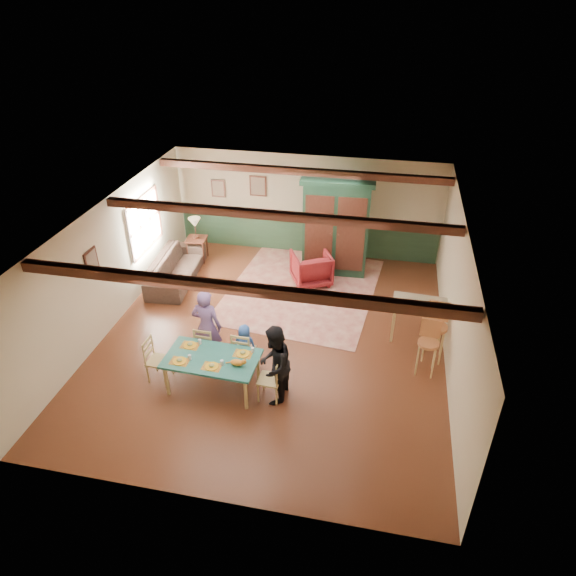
% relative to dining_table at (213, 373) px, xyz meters
% --- Properties ---
extents(floor, '(8.00, 8.00, 0.00)m').
position_rel_dining_table_xyz_m(floor, '(0.73, 1.71, -0.35)').
color(floor, '#4D2415').
rests_on(floor, ground).
extents(wall_back, '(7.00, 0.02, 2.70)m').
position_rel_dining_table_xyz_m(wall_back, '(0.73, 5.71, 1.00)').
color(wall_back, beige).
rests_on(wall_back, floor).
extents(wall_left, '(0.02, 8.00, 2.70)m').
position_rel_dining_table_xyz_m(wall_left, '(-2.77, 1.71, 1.00)').
color(wall_left, beige).
rests_on(wall_left, floor).
extents(wall_right, '(0.02, 8.00, 2.70)m').
position_rel_dining_table_xyz_m(wall_right, '(4.23, 1.71, 1.00)').
color(wall_right, beige).
rests_on(wall_right, floor).
extents(ceiling, '(7.00, 8.00, 0.02)m').
position_rel_dining_table_xyz_m(ceiling, '(0.73, 1.71, 2.35)').
color(ceiling, beige).
rests_on(ceiling, wall_back).
extents(wainscot_back, '(6.95, 0.03, 0.90)m').
position_rel_dining_table_xyz_m(wainscot_back, '(0.73, 5.69, 0.10)').
color(wainscot_back, '#203C27').
rests_on(wainscot_back, floor).
extents(ceiling_beam_front, '(6.95, 0.16, 0.16)m').
position_rel_dining_table_xyz_m(ceiling_beam_front, '(0.73, -0.59, 2.26)').
color(ceiling_beam_front, black).
rests_on(ceiling_beam_front, ceiling).
extents(ceiling_beam_mid, '(6.95, 0.16, 0.16)m').
position_rel_dining_table_xyz_m(ceiling_beam_mid, '(0.73, 2.11, 2.26)').
color(ceiling_beam_mid, black).
rests_on(ceiling_beam_mid, ceiling).
extents(ceiling_beam_back, '(6.95, 0.16, 0.16)m').
position_rel_dining_table_xyz_m(ceiling_beam_back, '(0.73, 4.71, 2.26)').
color(ceiling_beam_back, black).
rests_on(ceiling_beam_back, ceiling).
extents(window_left, '(0.06, 1.60, 1.30)m').
position_rel_dining_table_xyz_m(window_left, '(-2.74, 3.41, 1.20)').
color(window_left, white).
rests_on(window_left, wall_left).
extents(picture_left_wall, '(0.04, 0.42, 0.52)m').
position_rel_dining_table_xyz_m(picture_left_wall, '(-2.74, 1.11, 1.40)').
color(picture_left_wall, gray).
rests_on(picture_left_wall, wall_left).
extents(picture_back_a, '(0.45, 0.04, 0.55)m').
position_rel_dining_table_xyz_m(picture_back_a, '(-0.57, 5.68, 1.45)').
color(picture_back_a, gray).
rests_on(picture_back_a, wall_back).
extents(picture_back_b, '(0.38, 0.04, 0.48)m').
position_rel_dining_table_xyz_m(picture_back_b, '(-1.67, 5.68, 1.30)').
color(picture_back_b, gray).
rests_on(picture_back_b, wall_back).
extents(dining_table, '(1.71, 0.99, 0.70)m').
position_rel_dining_table_xyz_m(dining_table, '(0.00, 0.00, 0.00)').
color(dining_table, '#1E6157').
rests_on(dining_table, floor).
extents(dining_chair_far_left, '(0.41, 0.42, 0.88)m').
position_rel_dining_table_xyz_m(dining_chair_far_left, '(-0.35, 0.68, 0.09)').
color(dining_chair_far_left, tan).
rests_on(dining_chair_far_left, floor).
extents(dining_chair_far_right, '(0.41, 0.42, 0.88)m').
position_rel_dining_table_xyz_m(dining_chair_far_right, '(0.40, 0.65, 0.09)').
color(dining_chair_far_right, tan).
rests_on(dining_chair_far_right, floor).
extents(dining_chair_end_left, '(0.42, 0.41, 0.88)m').
position_rel_dining_table_xyz_m(dining_chair_end_left, '(-1.07, 0.04, 0.09)').
color(dining_chair_end_left, tan).
rests_on(dining_chair_end_left, floor).
extents(dining_chair_end_right, '(0.42, 0.41, 0.88)m').
position_rel_dining_table_xyz_m(dining_chair_end_right, '(1.07, -0.04, 0.09)').
color(dining_chair_end_right, tan).
rests_on(dining_chair_end_right, floor).
extents(person_man, '(0.60, 0.41, 1.60)m').
position_rel_dining_table_xyz_m(person_man, '(-0.34, 0.76, 0.45)').
color(person_man, '#705089').
rests_on(person_man, floor).
extents(person_woman, '(0.61, 0.77, 1.53)m').
position_rel_dining_table_xyz_m(person_woman, '(1.16, -0.05, 0.42)').
color(person_woman, black).
rests_on(person_woman, floor).
extents(person_child, '(0.47, 0.31, 0.93)m').
position_rel_dining_table_xyz_m(person_child, '(0.40, 0.73, 0.12)').
color(person_child, '#274E9D').
rests_on(person_child, floor).
extents(cat, '(0.34, 0.14, 0.17)m').
position_rel_dining_table_xyz_m(cat, '(0.51, -0.11, 0.43)').
color(cat, orange).
rests_on(cat, dining_table).
extents(place_setting_near_left, '(0.38, 0.29, 0.11)m').
position_rel_dining_table_xyz_m(place_setting_near_left, '(-0.52, -0.21, 0.40)').
color(place_setting_near_left, gold).
rests_on(place_setting_near_left, dining_table).
extents(place_setting_near_center, '(0.38, 0.29, 0.11)m').
position_rel_dining_table_xyz_m(place_setting_near_center, '(0.08, -0.24, 0.40)').
color(place_setting_near_center, gold).
rests_on(place_setting_near_center, dining_table).
extents(place_setting_far_left, '(0.38, 0.29, 0.11)m').
position_rel_dining_table_xyz_m(place_setting_far_left, '(-0.50, 0.25, 0.40)').
color(place_setting_far_left, gold).
rests_on(place_setting_far_left, dining_table).
extents(place_setting_far_right, '(0.38, 0.29, 0.11)m').
position_rel_dining_table_xyz_m(place_setting_far_right, '(0.52, 0.21, 0.40)').
color(place_setting_far_right, gold).
rests_on(place_setting_far_right, dining_table).
extents(area_rug, '(3.75, 4.32, 0.01)m').
position_rel_dining_table_xyz_m(area_rug, '(0.98, 3.71, -0.34)').
color(area_rug, beige).
rests_on(area_rug, floor).
extents(armoire, '(1.77, 0.76, 2.47)m').
position_rel_dining_table_xyz_m(armoire, '(1.61, 4.81, 0.89)').
color(armoire, '#143221').
rests_on(armoire, floor).
extents(armchair, '(1.18, 1.19, 0.82)m').
position_rel_dining_table_xyz_m(armchair, '(1.13, 4.09, 0.06)').
color(armchair, '#531018').
rests_on(armchair, floor).
extents(sofa, '(1.07, 2.36, 0.67)m').
position_rel_dining_table_xyz_m(sofa, '(-2.17, 3.56, -0.01)').
color(sofa, '#382A23').
rests_on(sofa, floor).
extents(end_table, '(0.56, 0.56, 0.62)m').
position_rel_dining_table_xyz_m(end_table, '(-2.02, 4.67, -0.04)').
color(end_table, black).
rests_on(end_table, floor).
extents(table_lamp, '(0.34, 0.34, 0.57)m').
position_rel_dining_table_xyz_m(table_lamp, '(-2.02, 4.67, 0.56)').
color(table_lamp, tan).
rests_on(table_lamp, end_table).
extents(counter_table, '(1.11, 0.69, 0.90)m').
position_rel_dining_table_xyz_m(counter_table, '(3.64, 2.28, 0.10)').
color(counter_table, '#C4B898').
rests_on(counter_table, floor).
extents(bar_stool_left, '(0.43, 0.47, 1.11)m').
position_rel_dining_table_xyz_m(bar_stool_left, '(3.81, 1.22, 0.21)').
color(bar_stool_left, '#CB814F').
rests_on(bar_stool_left, floor).
extents(bar_stool_right, '(0.49, 0.52, 1.22)m').
position_rel_dining_table_xyz_m(bar_stool_right, '(3.96, 1.68, 0.26)').
color(bar_stool_right, '#CB814F').
rests_on(bar_stool_right, floor).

